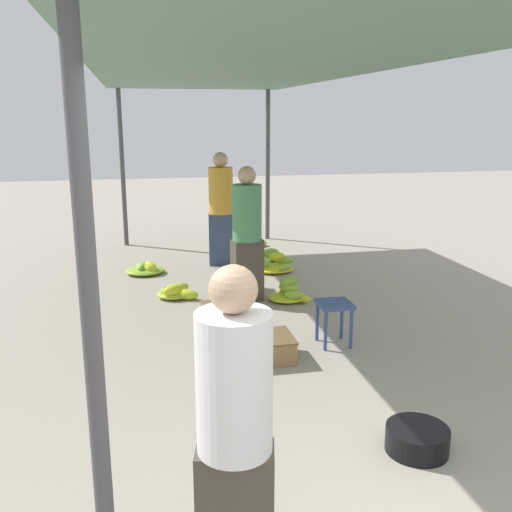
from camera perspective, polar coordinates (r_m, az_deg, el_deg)
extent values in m
cylinder|color=#4C4C51|center=(2.43, -15.99, -9.02)|extent=(0.08, 0.08, 2.78)
cylinder|color=#4C4C51|center=(10.54, -13.21, 8.48)|extent=(0.08, 0.08, 2.78)
cylinder|color=#4C4C51|center=(10.82, 1.18, 8.97)|extent=(0.08, 0.08, 2.78)
cube|color=#567A60|center=(6.49, -2.05, 18.14)|extent=(3.06, 8.65, 0.04)
cylinder|color=white|center=(2.68, -2.20, -12.57)|extent=(0.43, 0.43, 0.68)
sphere|color=tan|center=(2.51, -2.29, -3.34)|extent=(0.22, 0.22, 0.22)
cube|color=#384C84|center=(5.90, 7.86, -4.80)|extent=(0.34, 0.34, 0.04)
cylinder|color=#384C84|center=(5.81, 6.97, -7.45)|extent=(0.04, 0.04, 0.42)
cylinder|color=#384C84|center=(5.90, 9.49, -7.21)|extent=(0.04, 0.04, 0.42)
cylinder|color=#384C84|center=(6.05, 6.14, -6.55)|extent=(0.04, 0.04, 0.42)
cylinder|color=#384C84|center=(6.14, 8.56, -6.33)|extent=(0.04, 0.04, 0.42)
cylinder|color=black|center=(4.38, 15.81, -17.22)|extent=(0.45, 0.45, 0.18)
ellipsoid|color=#B5CD2C|center=(7.57, -7.57, -3.21)|extent=(0.28, 0.25, 0.13)
ellipsoid|color=#8FBD33|center=(7.55, -9.13, -3.51)|extent=(0.16, 0.23, 0.12)
ellipsoid|color=yellow|center=(7.44, -8.19, -3.38)|extent=(0.36, 0.29, 0.15)
ellipsoid|color=#C1D22A|center=(7.42, -6.99, -3.83)|extent=(0.36, 0.28, 0.14)
ellipsoid|color=#A8C72E|center=(7.53, -8.11, -3.76)|extent=(0.47, 0.41, 0.10)
ellipsoid|color=#C2D229|center=(8.66, -10.91, -1.19)|extent=(0.23, 0.31, 0.13)
ellipsoid|color=#B8CE2B|center=(8.85, -11.44, -1.18)|extent=(0.20, 0.29, 0.11)
ellipsoid|color=#74B337|center=(8.90, -11.43, -1.08)|extent=(0.18, 0.25, 0.12)
ellipsoid|color=yellow|center=(8.66, -10.62, -1.03)|extent=(0.28, 0.28, 0.15)
ellipsoid|color=#A6C72E|center=(8.62, -10.88, -1.37)|extent=(0.30, 0.21, 0.15)
ellipsoid|color=#78B437|center=(8.70, -11.19, -1.01)|extent=(0.27, 0.37, 0.13)
ellipsoid|color=#81B835|center=(8.85, -10.87, -1.09)|extent=(0.23, 0.17, 0.13)
ellipsoid|color=#98C131|center=(8.72, -11.02, -1.43)|extent=(0.58, 0.51, 0.10)
ellipsoid|color=#A1C52F|center=(7.46, 3.31, -3.37)|extent=(0.36, 0.28, 0.11)
ellipsoid|color=#8ABC33|center=(7.17, 3.73, -3.92)|extent=(0.27, 0.22, 0.12)
ellipsoid|color=#77B437|center=(7.27, 3.32, -2.57)|extent=(0.27, 0.16, 0.13)
ellipsoid|color=#9BC230|center=(7.30, 3.15, -3.16)|extent=(0.27, 0.28, 0.13)
ellipsoid|color=yellow|center=(7.27, 4.49, -4.20)|extent=(0.28, 0.31, 0.11)
ellipsoid|color=yellow|center=(7.33, 3.18, -4.13)|extent=(0.49, 0.43, 0.10)
ellipsoid|color=#73B237|center=(9.46, 1.45, 0.15)|extent=(0.29, 0.18, 0.11)
ellipsoid|color=#7CB636|center=(9.36, 1.61, 0.11)|extent=(0.32, 0.30, 0.13)
ellipsoid|color=#8FBD33|center=(9.35, 1.50, 0.33)|extent=(0.27, 0.13, 0.15)
ellipsoid|color=#78B437|center=(9.32, 1.89, -0.14)|extent=(0.22, 0.30, 0.11)
ellipsoid|color=#B0CB2D|center=(9.42, 0.58, 0.07)|extent=(0.22, 0.22, 0.13)
ellipsoid|color=#98C131|center=(9.42, 1.67, 0.13)|extent=(0.20, 0.24, 0.15)
ellipsoid|color=#A3C52F|center=(9.36, 1.53, -0.12)|extent=(0.44, 0.38, 0.10)
ellipsoid|color=#92BF32|center=(8.75, 2.70, -0.41)|extent=(0.35, 0.27, 0.11)
ellipsoid|color=#88BB34|center=(8.59, 0.92, -0.68)|extent=(0.27, 0.30, 0.10)
ellipsoid|color=yellow|center=(8.69, 2.16, -0.01)|extent=(0.23, 0.13, 0.12)
ellipsoid|color=#8DBD33|center=(8.53, 3.01, -1.15)|extent=(0.29, 0.24, 0.10)
ellipsoid|color=yellow|center=(8.68, 1.85, -1.25)|extent=(0.59, 0.52, 0.10)
ellipsoid|color=#AAC82E|center=(10.35, -0.11, 1.46)|extent=(0.21, 0.17, 0.10)
ellipsoid|color=#B6CD2C|center=(10.33, -1.07, 1.24)|extent=(0.22, 0.23, 0.10)
ellipsoid|color=#96C031|center=(10.46, 0.07, 1.69)|extent=(0.25, 0.20, 0.10)
ellipsoid|color=#A7C72E|center=(10.42, 0.47, 1.37)|extent=(0.28, 0.31, 0.11)
ellipsoid|color=#BACF2B|center=(10.35, -0.42, 1.37)|extent=(0.31, 0.29, 0.15)
ellipsoid|color=#B4CC2C|center=(10.37, -0.55, 1.27)|extent=(0.56, 0.49, 0.10)
cube|color=#9E7A4C|center=(6.68, -3.79, -5.67)|extent=(0.37, 0.37, 0.16)
cube|color=brown|center=(6.65, -3.80, -4.93)|extent=(0.38, 0.38, 0.02)
cube|color=olive|center=(7.66, -1.01, -2.86)|extent=(0.40, 0.40, 0.22)
cube|color=brown|center=(7.63, -1.01, -2.00)|extent=(0.41, 0.41, 0.02)
cube|color=olive|center=(5.62, 1.22, -9.22)|extent=(0.46, 0.46, 0.22)
cube|color=brown|center=(5.58, 1.23, -8.09)|extent=(0.48, 0.48, 0.02)
cube|color=#384766|center=(9.03, -3.47, 1.69)|extent=(0.42, 0.26, 0.82)
cylinder|color=gold|center=(8.90, -3.54, 6.55)|extent=(0.41, 0.41, 0.72)
sphere|color=tan|center=(8.85, -3.59, 9.60)|extent=(0.23, 0.23, 0.23)
cube|color=#4C4238|center=(7.23, -0.88, -1.48)|extent=(0.42, 0.28, 0.80)
cylinder|color=#4C8C59|center=(7.07, -0.91, 4.36)|extent=(0.43, 0.43, 0.69)
sphere|color=tan|center=(7.01, -0.92, 8.07)|extent=(0.23, 0.23, 0.23)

